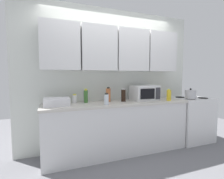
# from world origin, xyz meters

# --- Properties ---
(ground_plane) EXTENTS (8.00, 8.00, 0.00)m
(ground_plane) POSITION_xyz_m (0.00, -1.00, 0.00)
(ground_plane) COLOR slate
(wall_back_with_cabinets) EXTENTS (3.42, 0.38, 2.60)m
(wall_back_with_cabinets) POSITION_xyz_m (0.00, -0.07, 1.58)
(wall_back_with_cabinets) COLOR silver
(wall_back_with_cabinets) RESTS_ON ground_plane
(counter_run) EXTENTS (2.55, 0.63, 0.90)m
(counter_run) POSITION_xyz_m (0.00, -0.30, 0.45)
(counter_run) COLOR silver
(counter_run) RESTS_ON ground_plane
(stove_range) EXTENTS (0.76, 0.64, 0.91)m
(stove_range) POSITION_xyz_m (1.66, -0.32, 0.45)
(stove_range) COLOR silver
(stove_range) RESTS_ON ground_plane
(kettle) EXTENTS (0.21, 0.21, 0.21)m
(kettle) POSITION_xyz_m (1.49, -0.46, 1.00)
(kettle) COLOR #B2B2B7
(kettle) RESTS_ON stove_range
(microwave) EXTENTS (0.48, 0.37, 0.28)m
(microwave) POSITION_xyz_m (0.57, -0.25, 1.04)
(microwave) COLOR silver
(microwave) RESTS_ON counter_run
(dish_rack) EXTENTS (0.38, 0.30, 0.12)m
(dish_rack) POSITION_xyz_m (-1.02, -0.30, 0.96)
(dish_rack) COLOR silver
(dish_rack) RESTS_ON counter_run
(bottle_clear_tall) EXTENTS (0.07, 0.07, 0.19)m
(bottle_clear_tall) POSITION_xyz_m (-0.28, -0.50, 0.99)
(bottle_clear_tall) COLOR silver
(bottle_clear_tall) RESTS_ON counter_run
(bottle_white_jar) EXTENTS (0.08, 0.08, 0.15)m
(bottle_white_jar) POSITION_xyz_m (-0.72, -0.12, 0.97)
(bottle_white_jar) COLOR white
(bottle_white_jar) RESTS_ON counter_run
(bottle_yellow_mustard) EXTENTS (0.08, 0.08, 0.21)m
(bottle_yellow_mustard) POSITION_xyz_m (0.96, -0.47, 1.00)
(bottle_yellow_mustard) COLOR gold
(bottle_yellow_mustard) RESTS_ON counter_run
(bottle_amber_vinegar) EXTENTS (0.08, 0.08, 0.18)m
(bottle_amber_vinegar) POSITION_xyz_m (1.12, -0.27, 0.98)
(bottle_amber_vinegar) COLOR #AD701E
(bottle_amber_vinegar) RESTS_ON counter_run
(bottle_spice_jar) EXTENTS (0.08, 0.08, 0.26)m
(bottle_spice_jar) POSITION_xyz_m (-0.14, -0.19, 1.02)
(bottle_spice_jar) COLOR #BC6638
(bottle_spice_jar) RESTS_ON counter_run
(bottle_green_oil) EXTENTS (0.07, 0.07, 0.24)m
(bottle_green_oil) POSITION_xyz_m (-0.54, -0.17, 1.01)
(bottle_green_oil) COLOR #386B2D
(bottle_green_oil) RESTS_ON counter_run
(bottle_soy_dark) EXTENTS (0.08, 0.08, 0.23)m
(bottle_soy_dark) POSITION_xyz_m (0.12, -0.27, 1.01)
(bottle_soy_dark) COLOR black
(bottle_soy_dark) RESTS_ON counter_run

